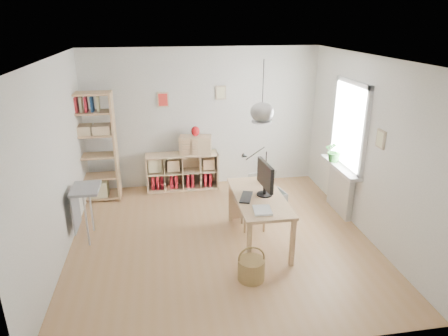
{
  "coord_description": "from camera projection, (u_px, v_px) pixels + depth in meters",
  "views": [
    {
      "loc": [
        -0.81,
        -5.31,
        3.22
      ],
      "look_at": [
        0.1,
        0.3,
        1.05
      ],
      "focal_mm": 32.0,
      "sensor_mm": 36.0,
      "label": 1
    }
  ],
  "objects": [
    {
      "name": "tall_bookshelf",
      "position": [
        93.0,
        143.0,
        7.13
      ],
      "size": [
        0.8,
        0.38,
        2.0
      ],
      "color": "#DCAA7E",
      "rests_on": "ground"
    },
    {
      "name": "keyboard",
      "position": [
        246.0,
        197.0,
        5.78
      ],
      "size": [
        0.28,
        0.43,
        0.02
      ],
      "primitive_type": "cube",
      "rotation": [
        0.0,
        0.0,
        -0.35
      ],
      "color": "black",
      "rests_on": "desk"
    },
    {
      "name": "windowsill",
      "position": [
        340.0,
        167.0,
        6.74
      ],
      "size": [
        0.22,
        1.2,
        0.06
      ],
      "primitive_type": "cube",
      "color": "white",
      "rests_on": "radiator"
    },
    {
      "name": "chair",
      "position": [
        252.0,
        203.0,
        6.39
      ],
      "size": [
        0.38,
        0.38,
        0.73
      ],
      "rotation": [
        0.0,
        0.0,
        -0.05
      ],
      "color": "#9C9C9F",
      "rests_on": "ground"
    },
    {
      "name": "cube_shelf",
      "position": [
        181.0,
        173.0,
        7.9
      ],
      "size": [
        1.4,
        0.38,
        0.72
      ],
      "color": "beige",
      "rests_on": "ground"
    },
    {
      "name": "radiator",
      "position": [
        340.0,
        190.0,
        6.9
      ],
      "size": [
        0.1,
        0.8,
        0.8
      ],
      "primitive_type": "cube",
      "color": "silver",
      "rests_on": "ground"
    },
    {
      "name": "paper_tray",
      "position": [
        262.0,
        210.0,
        5.38
      ],
      "size": [
        0.26,
        0.31,
        0.03
      ],
      "primitive_type": "cube",
      "rotation": [
        0.0,
        0.0,
        -0.09
      ],
      "color": "white",
      "rests_on": "desk"
    },
    {
      "name": "potted_plant",
      "position": [
        335.0,
        151.0,
        6.85
      ],
      "size": [
        0.41,
        0.37,
        0.38
      ],
      "primitive_type": "imported",
      "rotation": [
        0.0,
        0.0,
        -0.26
      ],
      "color": "#266224",
      "rests_on": "windowsill"
    },
    {
      "name": "task_lamp",
      "position": [
        254.0,
        161.0,
        6.29
      ],
      "size": [
        0.45,
        0.17,
        0.48
      ],
      "color": "black",
      "rests_on": "desk"
    },
    {
      "name": "red_vase",
      "position": [
        195.0,
        131.0,
        7.6
      ],
      "size": [
        0.16,
        0.16,
        0.19
      ],
      "primitive_type": "ellipsoid",
      "color": "maroon",
      "rests_on": "drawer_chest"
    },
    {
      "name": "side_table",
      "position": [
        82.0,
        199.0,
        5.94
      ],
      "size": [
        0.4,
        0.55,
        0.85
      ],
      "color": "#9C9C9F",
      "rests_on": "ground"
    },
    {
      "name": "wicker_basket",
      "position": [
        251.0,
        269.0,
        5.16
      ],
      "size": [
        0.35,
        0.35,
        0.49
      ],
      "rotation": [
        0.0,
        0.0,
        -0.03
      ],
      "color": "olive",
      "rests_on": "ground"
    },
    {
      "name": "desk",
      "position": [
        259.0,
        202.0,
        5.87
      ],
      "size": [
        0.7,
        1.5,
        0.75
      ],
      "color": "#DCAA7E",
      "rests_on": "ground"
    },
    {
      "name": "ground",
      "position": [
        221.0,
        239.0,
        6.16
      ],
      "size": [
        4.5,
        4.5,
        0.0
      ],
      "primitive_type": "plane",
      "color": "#A87E54",
      "rests_on": "ground"
    },
    {
      "name": "window_unit",
      "position": [
        350.0,
        125.0,
        6.49
      ],
      "size": [
        0.07,
        1.16,
        1.46
      ],
      "color": "white",
      "rests_on": "ground"
    },
    {
      "name": "monitor",
      "position": [
        265.0,
        177.0,
        5.78
      ],
      "size": [
        0.23,
        0.58,
        0.51
      ],
      "rotation": [
        0.0,
        0.0,
        0.08
      ],
      "color": "black",
      "rests_on": "desk"
    },
    {
      "name": "storage_chest",
      "position": [
        268.0,
        196.0,
        7.16
      ],
      "size": [
        0.67,
        0.73,
        0.59
      ],
      "rotation": [
        0.0,
        0.0,
        0.2
      ],
      "color": "#B8B8B4",
      "rests_on": "ground"
    },
    {
      "name": "room_shell",
      "position": [
        262.0,
        112.0,
        5.39
      ],
      "size": [
        4.5,
        4.5,
        4.5
      ],
      "color": "white",
      "rests_on": "ground"
    },
    {
      "name": "drawer_chest",
      "position": [
        195.0,
        145.0,
        7.7
      ],
      "size": [
        0.65,
        0.39,
        0.35
      ],
      "primitive_type": "cube",
      "rotation": [
        0.0,
        0.0,
        -0.19
      ],
      "color": "beige",
      "rests_on": "cube_shelf"
    },
    {
      "name": "yarn_ball",
      "position": [
        262.0,
        178.0,
        6.29
      ],
      "size": [
        0.15,
        0.15,
        0.15
      ],
      "primitive_type": "sphere",
      "color": "#450915",
      "rests_on": "desk"
    }
  ]
}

